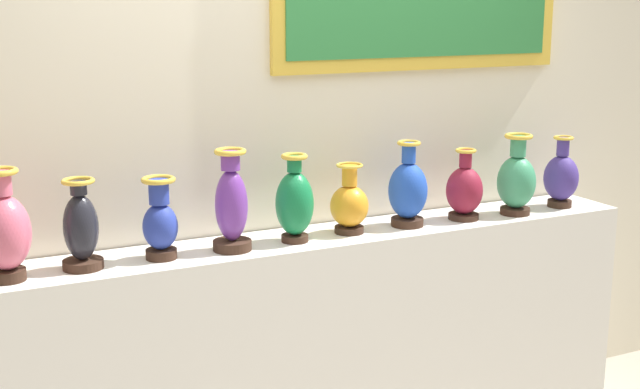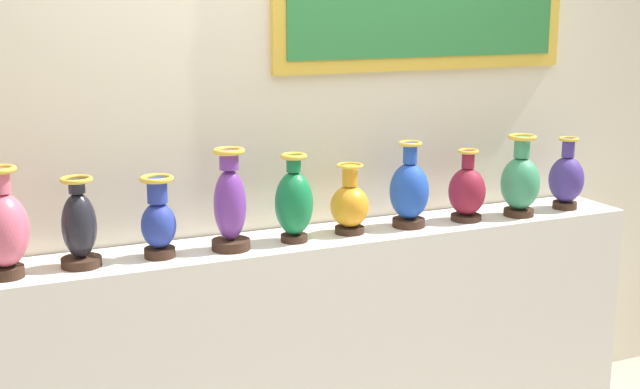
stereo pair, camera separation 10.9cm
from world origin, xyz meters
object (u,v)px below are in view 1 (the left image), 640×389
at_px(vase_violet, 231,206).
at_px(vase_jade, 516,180).
at_px(vase_cobalt, 160,222).
at_px(vase_emerald, 295,202).
at_px(vase_onyx, 81,229).
at_px(vase_burgundy, 464,190).
at_px(vase_rose, 5,231).
at_px(vase_amber, 349,205).
at_px(vase_sapphire, 408,191).
at_px(vase_indigo, 561,177).

distance_m(vase_violet, vase_jade, 1.41).
distance_m(vase_cobalt, vase_emerald, 0.57).
relative_size(vase_onyx, vase_burgundy, 1.05).
bearing_deg(vase_rose, vase_jade, -0.25).
xyz_separation_m(vase_onyx, vase_emerald, (0.87, -0.01, 0.01)).
bearing_deg(vase_amber, vase_sapphire, -1.75).
distance_m(vase_violet, vase_sapphire, 0.84).
xyz_separation_m(vase_sapphire, vase_indigo, (0.86, -0.02, -0.01)).
bearing_deg(vase_onyx, vase_cobalt, -0.65).
relative_size(vase_amber, vase_burgundy, 0.93).
bearing_deg(vase_amber, vase_violet, -177.23).
relative_size(vase_onyx, vase_cobalt, 1.06).
relative_size(vase_burgundy, vase_jade, 0.86).
distance_m(vase_onyx, vase_jade, 2.00).
xyz_separation_m(vase_rose, vase_onyx, (0.27, 0.03, -0.03)).
bearing_deg(vase_jade, vase_indigo, 4.73).
bearing_deg(vase_sapphire, vase_rose, -179.00).
relative_size(vase_cobalt, vase_emerald, 0.87).
height_order(vase_violet, vase_indigo, vase_violet).
relative_size(vase_cobalt, vase_burgundy, 0.99).
relative_size(vase_rose, vase_cobalt, 1.27).
bearing_deg(vase_onyx, vase_sapphire, 0.12).
distance_m(vase_rose, vase_onyx, 0.27).
height_order(vase_violet, vase_sapphire, vase_violet).
bearing_deg(vase_indigo, vase_violet, -179.93).
distance_m(vase_violet, vase_emerald, 0.28).
xyz_separation_m(vase_rose, vase_burgundy, (1.99, 0.02, -0.05)).
xyz_separation_m(vase_amber, vase_indigo, (1.15, -0.02, 0.02)).
distance_m(vase_cobalt, vase_violet, 0.29).
distance_m(vase_burgundy, vase_jade, 0.28).
bearing_deg(vase_cobalt, vase_sapphire, 0.32).
xyz_separation_m(vase_cobalt, vase_jade, (1.70, -0.03, 0.02)).
height_order(vase_rose, vase_violet, vase_violet).
bearing_deg(vase_rose, vase_violet, 0.81).
bearing_deg(vase_amber, vase_jade, -3.23).
bearing_deg(vase_rose, vase_burgundy, 0.49).
relative_size(vase_onyx, vase_emerald, 0.93).
height_order(vase_sapphire, vase_burgundy, vase_sapphire).
xyz_separation_m(vase_onyx, vase_amber, (1.14, 0.01, -0.03)).
bearing_deg(vase_burgundy, vase_indigo, -0.31).
bearing_deg(vase_cobalt, vase_amber, 1.04).
bearing_deg(vase_violet, vase_rose, -179.19).
bearing_deg(vase_jade, vase_violet, 179.10).
relative_size(vase_rose, vase_onyx, 1.19).
height_order(vase_violet, vase_burgundy, vase_violet).
distance_m(vase_rose, vase_cobalt, 0.57).
bearing_deg(vase_violet, vase_amber, 2.77).
height_order(vase_onyx, vase_cobalt, vase_onyx).
xyz_separation_m(vase_amber, vase_sapphire, (0.29, -0.01, 0.04)).
bearing_deg(vase_onyx, vase_indigo, -0.32).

